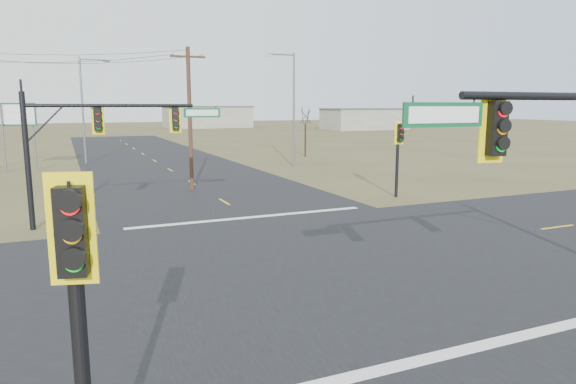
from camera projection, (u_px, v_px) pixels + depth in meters
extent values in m
plane|color=brown|center=(321.00, 259.00, 18.40)|extent=(320.00, 320.00, 0.00)
cube|color=black|center=(321.00, 259.00, 18.40)|extent=(160.00, 14.00, 0.02)
cube|color=black|center=(321.00, 259.00, 18.40)|extent=(14.00, 160.00, 0.02)
cube|color=silver|center=(473.00, 348.00, 11.62)|extent=(12.00, 0.40, 0.01)
cube|color=silver|center=(251.00, 217.00, 25.17)|extent=(12.00, 0.40, 0.01)
cube|color=#0A4C29|center=(444.00, 115.00, 9.36)|extent=(1.80, 0.05, 0.45)
cylinder|color=black|center=(27.00, 162.00, 22.29)|extent=(0.24, 0.24, 6.04)
cylinder|color=black|center=(113.00, 106.00, 23.34)|extent=(7.34, 0.16, 0.16)
cube|color=#0A4C29|center=(202.00, 113.00, 25.03)|extent=(1.80, 0.05, 0.45)
cylinder|color=black|center=(397.00, 161.00, 30.57)|extent=(0.19, 0.19, 4.38)
cylinder|color=black|center=(82.00, 364.00, 6.39)|extent=(0.19, 0.19, 4.55)
cylinder|color=#4E2F21|center=(190.00, 120.00, 32.50)|extent=(0.26, 0.26, 9.04)
cube|color=#4E2F21|center=(188.00, 57.00, 31.85)|extent=(2.21, 0.18, 0.12)
cylinder|color=slate|center=(3.00, 138.00, 41.89)|extent=(0.15, 0.15, 5.66)
cylinder|color=slate|center=(34.00, 137.00, 42.79)|extent=(0.15, 0.15, 5.66)
cube|color=#0A4C29|center=(17.00, 114.00, 42.02)|extent=(2.94, 0.84, 1.89)
cylinder|color=slate|center=(294.00, 111.00, 45.25)|extent=(0.20, 0.20, 9.96)
cylinder|color=slate|center=(281.00, 55.00, 43.98)|extent=(2.39, 0.12, 0.12)
cube|color=slate|center=(268.00, 55.00, 43.53)|extent=(0.59, 0.37, 0.18)
cylinder|color=slate|center=(83.00, 111.00, 47.77)|extent=(0.20, 0.20, 9.84)
cylinder|color=slate|center=(93.00, 60.00, 47.45)|extent=(2.36, 0.12, 0.12)
cube|color=slate|center=(107.00, 61.00, 47.93)|extent=(0.58, 0.37, 0.18)
cylinder|color=black|center=(305.00, 140.00, 55.06)|extent=(0.18, 0.18, 3.55)
cube|color=#A49E92|center=(207.00, 117.00, 127.21)|extent=(20.00, 12.00, 5.00)
cube|color=#A49E92|center=(365.00, 120.00, 116.55)|extent=(18.00, 10.00, 4.50)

